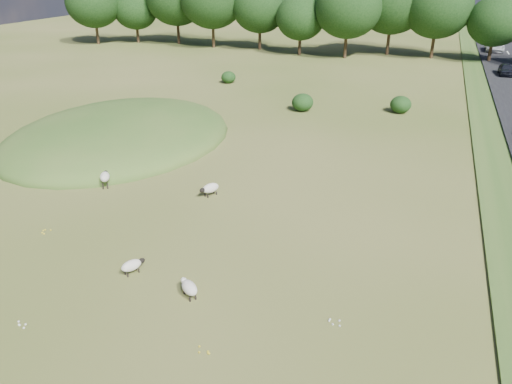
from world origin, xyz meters
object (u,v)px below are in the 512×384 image
car_2 (505,27)px  car_5 (506,69)px  sheep_0 (210,188)px  sheep_2 (132,265)px  sheep_3 (105,177)px  sheep_4 (189,287)px  car_4 (495,46)px

car_2 → car_5: 45.46m
sheep_0 → car_2: size_ratio=0.26×
sheep_0 → sheep_2: bearing=29.1°
sheep_3 → car_5: bearing=-61.0°
sheep_4 → car_4: 71.00m
car_2 → car_4: 27.28m
sheep_4 → car_4: (15.99, 69.17, 0.56)m
sheep_0 → sheep_2: size_ratio=1.16×
car_4 → sheep_4: bearing=-103.0°
sheep_2 → sheep_3: (-6.56, 7.46, 0.24)m
sheep_2 → car_4: size_ratio=0.21×
sheep_3 → car_2: bearing=-48.5°
sheep_3 → car_2: 92.86m
car_2 → sheep_4: bearing=78.4°
sheep_2 → car_2: size_ratio=0.22×
sheep_4 → sheep_3: bearing=-1.4°
car_5 → sheep_4: bearing=-107.4°
car_2 → car_4: (-3.80, -27.02, -0.01)m
sheep_4 → car_5: bearing=-68.6°
car_4 → car_5: 18.29m
sheep_3 → car_5: car_5 is taller
sheep_0 → sheep_4: (3.17, -9.04, -0.04)m
sheep_0 → sheep_3: size_ratio=1.02×
car_5 → car_4: bearing=90.0°
sheep_0 → car_5: (19.15, 41.85, 0.43)m
car_4 → car_2: bearing=82.0°
sheep_0 → car_4: bearing=-169.3°
car_2 → car_4: car_2 is taller
sheep_4 → car_5: 53.34m
sheep_2 → car_2: 98.23m
sheep_3 → car_2: car_2 is taller
sheep_3 → sheep_4: size_ratio=1.12×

